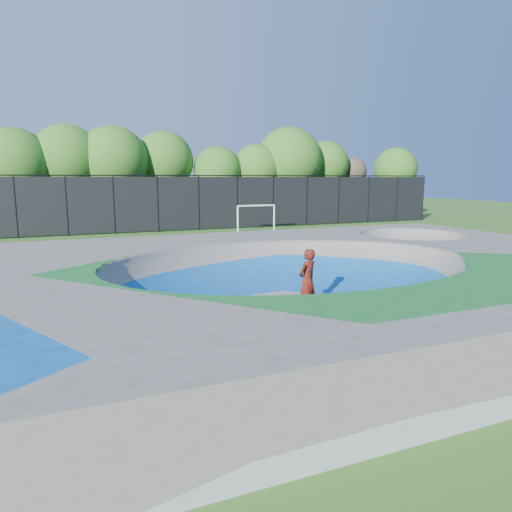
{
  "coord_description": "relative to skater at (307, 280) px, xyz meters",
  "views": [
    {
      "loc": [
        -6.01,
        -11.68,
        3.83
      ],
      "look_at": [
        0.08,
        3.0,
        1.1
      ],
      "focal_mm": 32.0,
      "sensor_mm": 36.0,
      "label": 1
    }
  ],
  "objects": [
    {
      "name": "skater",
      "position": [
        0.0,
        0.0,
        0.0
      ],
      "size": [
        0.79,
        0.68,
        1.83
      ],
      "primitive_type": "imported",
      "rotation": [
        0.0,
        0.0,
        3.57
      ],
      "color": "#A9240D",
      "rests_on": "ground"
    },
    {
      "name": "skateboard",
      "position": [
        0.0,
        0.0,
        -0.89
      ],
      "size": [
        0.78,
        0.6,
        0.05
      ],
      "primitive_type": "cube",
      "rotation": [
        0.0,
        0.0,
        0.56
      ],
      "color": "black",
      "rests_on": "ground"
    },
    {
      "name": "fence",
      "position": [
        -0.26,
        21.42,
        1.18
      ],
      "size": [
        48.09,
        0.09,
        4.04
      ],
      "color": "black",
      "rests_on": "ground"
    },
    {
      "name": "treeline",
      "position": [
        -2.13,
        26.35,
        4.03
      ],
      "size": [
        52.24,
        6.79,
        8.29
      ],
      "color": "#463423",
      "rests_on": "ground"
    },
    {
      "name": "ground",
      "position": [
        -0.26,
        0.42,
        -0.92
      ],
      "size": [
        120.0,
        120.0,
        0.0
      ],
      "primitive_type": "plane",
      "color": "#31601A",
      "rests_on": "ground"
    },
    {
      "name": "soccer_goal",
      "position": [
        6.24,
        18.85,
        0.42
      ],
      "size": [
        2.94,
        0.12,
        1.94
      ],
      "color": "white",
      "rests_on": "ground"
    },
    {
      "name": "skate_deck",
      "position": [
        -0.26,
        0.42,
        -0.17
      ],
      "size": [
        22.0,
        14.0,
        1.5
      ],
      "primitive_type": "cube",
      "color": "gray",
      "rests_on": "ground"
    }
  ]
}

